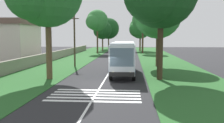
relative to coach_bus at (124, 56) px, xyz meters
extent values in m
plane|color=#262628|center=(-5.78, 1.80, -2.15)|extent=(160.00, 160.00, 0.00)
cube|color=#235623|center=(9.22, 10.00, -2.13)|extent=(120.00, 8.00, 0.04)
cube|color=#235623|center=(9.22, -6.40, -2.13)|extent=(120.00, 8.00, 0.04)
cube|color=silver|center=(9.22, 1.80, -2.14)|extent=(110.00, 0.16, 0.01)
cube|color=silver|center=(-0.03, 0.00, -0.05)|extent=(11.00, 2.50, 2.90)
cube|color=slate|center=(0.27, 0.00, 0.48)|extent=(9.68, 2.54, 0.85)
cube|color=slate|center=(-5.49, 0.00, 0.30)|extent=(0.08, 2.20, 1.74)
cube|color=#1E4C9E|center=(-0.03, 0.00, -1.05)|extent=(10.78, 2.53, 0.36)
cube|color=silver|center=(-0.03, 0.00, 1.49)|extent=(10.56, 2.30, 0.18)
cube|color=black|center=(-5.61, 0.00, -1.28)|extent=(0.16, 2.40, 0.40)
sphere|color=#F2EDCC|center=(-5.55, 0.80, -1.15)|extent=(0.24, 0.24, 0.24)
sphere|color=#F2EDCC|center=(-5.55, -0.81, -1.15)|extent=(0.24, 0.24, 0.24)
cylinder|color=black|center=(-3.93, 1.15, -1.60)|extent=(1.10, 0.32, 1.10)
cylinder|color=black|center=(3.47, 1.15, -1.60)|extent=(1.10, 0.32, 1.10)
cylinder|color=black|center=(-3.93, -1.15, -1.60)|extent=(1.10, 0.32, 1.10)
cylinder|color=black|center=(3.47, -1.15, -1.60)|extent=(1.10, 0.32, 1.10)
cube|color=silver|center=(-12.29, 1.80, -2.14)|extent=(0.45, 6.80, 0.01)
cube|color=silver|center=(-11.39, 1.80, -2.14)|extent=(0.45, 6.80, 0.01)
cube|color=silver|center=(-10.49, 1.80, -2.14)|extent=(0.45, 6.80, 0.01)
cube|color=silver|center=(-9.59, 1.80, -2.14)|extent=(0.45, 6.80, 0.01)
cube|color=silver|center=(-8.69, 1.80, -2.14)|extent=(0.45, 6.80, 0.01)
cube|color=silver|center=(19.98, -0.03, -1.62)|extent=(4.30, 1.75, 0.70)
cube|color=slate|center=(19.88, -0.03, -0.99)|extent=(2.00, 1.61, 0.55)
cylinder|color=black|center=(18.63, 0.75, -1.83)|extent=(0.64, 0.22, 0.64)
cylinder|color=black|center=(21.33, 0.75, -1.83)|extent=(0.64, 0.22, 0.64)
cylinder|color=black|center=(18.63, -0.81, -1.83)|extent=(0.64, 0.22, 0.64)
cylinder|color=black|center=(21.33, -0.81, -1.83)|extent=(0.64, 0.22, 0.64)
cube|color=gray|center=(27.12, -0.17, -1.62)|extent=(4.30, 1.75, 0.70)
cube|color=slate|center=(27.02, -0.17, -0.99)|extent=(2.00, 1.61, 0.55)
cylinder|color=black|center=(25.77, 0.61, -1.83)|extent=(0.64, 0.22, 0.64)
cylinder|color=black|center=(28.47, 0.61, -1.83)|extent=(0.64, 0.22, 0.64)
cylinder|color=black|center=(25.77, -0.95, -1.83)|extent=(0.64, 0.22, 0.64)
cylinder|color=black|center=(28.47, -0.95, -1.83)|extent=(0.64, 0.22, 0.64)
cube|color=silver|center=(36.49, -0.20, -1.62)|extent=(4.30, 1.75, 0.70)
cube|color=slate|center=(36.39, -0.20, -0.99)|extent=(2.00, 1.61, 0.55)
cylinder|color=black|center=(35.14, 0.58, -1.83)|extent=(0.64, 0.22, 0.64)
cylinder|color=black|center=(37.84, 0.58, -1.83)|extent=(0.64, 0.22, 0.64)
cylinder|color=black|center=(35.14, -0.98, -1.83)|extent=(0.64, 0.22, 0.64)
cylinder|color=black|center=(37.84, -0.98, -1.83)|extent=(0.64, 0.22, 0.64)
cylinder|color=#4C3826|center=(35.20, 7.76, 1.30)|extent=(0.41, 0.41, 6.80)
sphere|color=#337A38|center=(35.20, 7.76, 6.19)|extent=(5.41, 5.41, 5.41)
sphere|color=#337A38|center=(36.82, 7.76, 5.78)|extent=(3.26, 3.26, 3.26)
sphere|color=#337A38|center=(33.84, 8.57, 5.78)|extent=(3.80, 3.80, 3.80)
cylinder|color=brown|center=(-3.76, 7.50, 1.30)|extent=(0.60, 0.60, 6.81)
sphere|color=#286B2D|center=(-1.64, 7.50, 6.11)|extent=(5.06, 5.06, 5.06)
cylinder|color=brown|center=(46.27, 7.69, 0.23)|extent=(0.40, 0.40, 4.67)
sphere|color=#19471E|center=(46.27, 7.69, 4.05)|extent=(5.42, 5.42, 5.42)
sphere|color=#19471E|center=(47.90, 7.69, 3.64)|extent=(3.65, 3.65, 3.65)
sphere|color=#19471E|center=(44.92, 8.50, 3.64)|extent=(3.45, 3.45, 3.45)
cylinder|color=#4C3826|center=(56.75, 6.86, 0.38)|extent=(0.40, 0.40, 4.97)
sphere|color=#19471E|center=(56.75, 6.86, 4.81)|extent=(7.08, 7.08, 7.08)
sphere|color=#19471E|center=(58.87, 6.86, 4.28)|extent=(4.61, 4.61, 4.61)
sphere|color=#19471E|center=(54.98, 7.92, 4.28)|extent=(5.06, 5.06, 5.06)
cylinder|color=brown|center=(45.98, -3.40, 0.41)|extent=(0.44, 0.44, 5.03)
sphere|color=#286B2D|center=(45.98, -3.40, 4.66)|extent=(6.32, 6.32, 6.32)
sphere|color=#286B2D|center=(47.88, -3.40, 4.19)|extent=(4.61, 4.61, 4.61)
sphere|color=#286B2D|center=(44.40, -2.46, 4.19)|extent=(4.55, 4.55, 4.55)
cylinder|color=#3D2D1E|center=(-3.33, -3.75, 1.24)|extent=(0.58, 0.58, 6.70)
sphere|color=#19471E|center=(-1.19, -3.75, 6.02)|extent=(4.82, 4.82, 4.82)
cylinder|color=#4C3826|center=(37.20, -3.76, 1.37)|extent=(0.47, 0.47, 6.95)
sphere|color=#337A38|center=(37.20, -3.76, 6.37)|extent=(5.55, 5.55, 5.55)
sphere|color=#337A38|center=(38.87, -3.76, 5.95)|extent=(3.26, 3.26, 3.26)
sphere|color=#337A38|center=(35.81, -2.93, 5.95)|extent=(3.24, 3.24, 3.24)
cylinder|color=#4C3826|center=(7.98, -4.60, 0.66)|extent=(0.39, 0.39, 5.52)
sphere|color=#337A38|center=(7.98, -4.60, 5.29)|extent=(6.81, 6.81, 6.81)
sphere|color=#337A38|center=(10.02, -4.60, 4.78)|extent=(3.76, 3.76, 3.76)
sphere|color=#337A38|center=(6.28, -3.58, 4.78)|extent=(4.55, 4.55, 4.55)
cylinder|color=#473828|center=(7.13, 7.31, 1.63)|extent=(0.24, 0.24, 7.46)
cube|color=#3D3326|center=(7.13, 7.31, 4.76)|extent=(0.12, 1.40, 0.12)
cube|color=gray|center=(14.22, 13.40, -1.34)|extent=(70.00, 0.40, 1.53)
cube|color=beige|center=(13.95, 20.32, 1.02)|extent=(9.24, 7.85, 6.33)
cube|color=brown|center=(13.95, 20.32, 4.65)|extent=(9.84, 8.45, 0.93)
camera|label=1|loc=(-29.03, -0.89, 2.28)|focal=40.74mm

